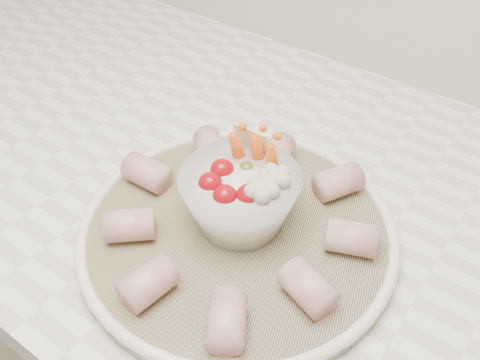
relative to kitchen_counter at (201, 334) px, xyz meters
The scene contains 4 objects.
kitchen_counter is the anchor object (origin of this frame).
serving_platter 0.50m from the kitchen_counter, 31.28° to the right, with size 0.42×0.42×0.02m.
veggie_bowl 0.54m from the kitchen_counter, 28.93° to the right, with size 0.12×0.12×0.10m.
cured_meat_rolls 0.52m from the kitchen_counter, 31.28° to the right, with size 0.29×0.28×0.03m.
Camera 1 is at (0.38, 1.05, 1.35)m, focal length 40.00 mm.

